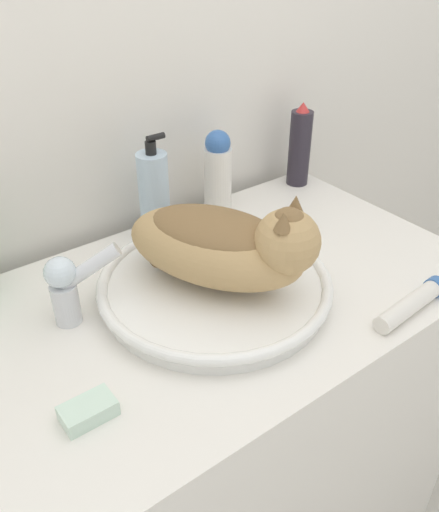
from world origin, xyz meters
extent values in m
cube|color=silver|center=(0.00, 0.63, 1.20)|extent=(8.00, 0.05, 2.40)
cube|color=white|center=(0.00, 0.29, 0.43)|extent=(1.04, 0.57, 0.86)
cylinder|color=white|center=(0.03, 0.28, 0.87)|extent=(0.39, 0.39, 0.03)
torus|color=white|center=(0.03, 0.28, 0.89)|extent=(0.41, 0.41, 0.02)
ellipsoid|color=tan|center=(0.03, 0.28, 0.96)|extent=(0.29, 0.35, 0.12)
ellipsoid|color=brown|center=(0.03, 0.28, 0.99)|extent=(0.22, 0.27, 0.05)
sphere|color=tan|center=(0.08, 0.17, 1.00)|extent=(0.11, 0.11, 0.11)
sphere|color=brown|center=(0.08, 0.17, 1.03)|extent=(0.06, 0.06, 0.06)
cone|color=brown|center=(0.06, 0.15, 1.05)|extent=(0.03, 0.03, 0.03)
cone|color=brown|center=(0.11, 0.18, 1.05)|extent=(0.03, 0.03, 0.03)
cylinder|color=brown|center=(0.04, 0.41, 0.91)|extent=(0.17, 0.12, 0.03)
cylinder|color=silver|center=(-0.21, 0.37, 0.89)|extent=(0.04, 0.04, 0.07)
cylinder|color=silver|center=(-0.16, 0.35, 0.96)|extent=(0.11, 0.06, 0.07)
sphere|color=silver|center=(-0.21, 0.37, 0.95)|extent=(0.05, 0.05, 0.05)
cylinder|color=#28232D|center=(0.46, 0.52, 0.95)|extent=(0.05, 0.05, 0.18)
cone|color=red|center=(0.46, 0.52, 1.05)|extent=(0.03, 0.03, 0.02)
cylinder|color=white|center=(0.22, 0.52, 0.93)|extent=(0.06, 0.06, 0.15)
sphere|color=#3866AD|center=(0.22, 0.52, 1.02)|extent=(0.05, 0.05, 0.05)
cylinder|color=silver|center=(0.06, 0.52, 0.94)|extent=(0.06, 0.06, 0.18)
cylinder|color=black|center=(0.06, 0.52, 1.05)|extent=(0.02, 0.02, 0.02)
cylinder|color=black|center=(0.07, 0.52, 1.06)|extent=(0.04, 0.01, 0.01)
cylinder|color=silver|center=(0.25, 0.04, 0.87)|extent=(0.15, 0.04, 0.03)
cylinder|color=#3866AD|center=(0.34, 0.05, 0.87)|extent=(0.02, 0.04, 0.04)
cube|color=silver|center=(-0.27, 0.16, 0.87)|extent=(0.07, 0.04, 0.02)
camera|label=1|loc=(-0.43, -0.34, 1.44)|focal=38.00mm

